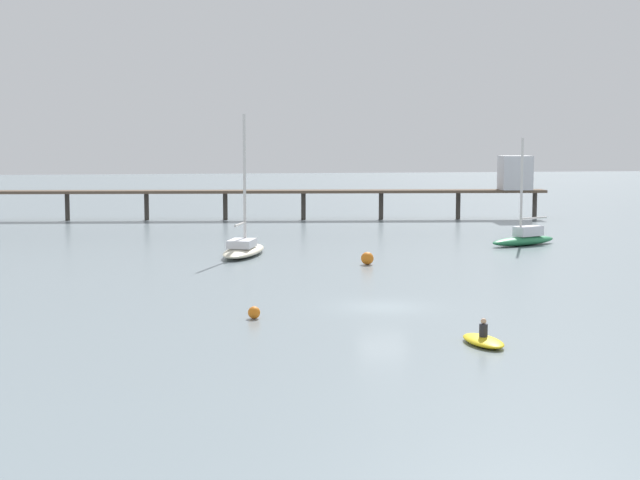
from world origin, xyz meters
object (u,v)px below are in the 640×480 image
at_px(dinghy_yellow, 483,340).
at_px(sailboat_cream, 244,248).
at_px(sailboat_green, 524,237).
at_px(mooring_buoy_inner, 254,313).
at_px(mooring_buoy_outer, 367,258).
at_px(pier, 367,185).

bearing_deg(dinghy_yellow, sailboat_cream, 102.26).
distance_m(sailboat_green, dinghy_yellow, 39.79).
bearing_deg(sailboat_green, dinghy_yellow, -114.06).
bearing_deg(sailboat_green, mooring_buoy_inner, -131.21).
bearing_deg(dinghy_yellow, mooring_buoy_outer, 88.25).
relative_size(dinghy_yellow, mooring_buoy_outer, 3.44).
xyz_separation_m(pier, sailboat_cream, (-16.25, -30.64, -3.19)).
height_order(pier, dinghy_yellow, pier).
relative_size(sailboat_cream, dinghy_yellow, 3.45).
bearing_deg(dinghy_yellow, mooring_buoy_inner, 139.87).
height_order(sailboat_cream, mooring_buoy_outer, sailboat_cream).
bearing_deg(sailboat_green, mooring_buoy_outer, -147.29).
bearing_deg(sailboat_green, pier, 104.64).
xyz_separation_m(sailboat_cream, dinghy_yellow, (7.20, -33.15, -0.39)).
distance_m(dinghy_yellow, mooring_buoy_inner, 11.74).
distance_m(mooring_buoy_inner, mooring_buoy_outer, 21.26).
bearing_deg(sailboat_cream, mooring_buoy_outer, -39.95).
relative_size(sailboat_green, mooring_buoy_outer, 9.92).
xyz_separation_m(pier, mooring_buoy_inner, (-18.02, -56.23, -3.48)).
height_order(sailboat_cream, dinghy_yellow, sailboat_cream).
bearing_deg(mooring_buoy_inner, sailboat_green, 48.79).
bearing_deg(mooring_buoy_inner, dinghy_yellow, -40.13).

